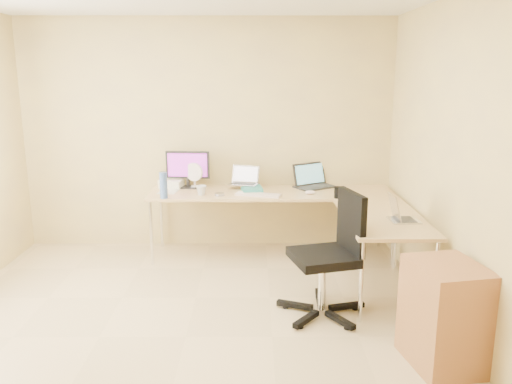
{
  "coord_description": "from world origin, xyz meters",
  "views": [
    {
      "loc": [
        0.54,
        -3.68,
        2.02
      ],
      "look_at": [
        0.55,
        1.1,
        0.9
      ],
      "focal_mm": 36.57,
      "sensor_mm": 36.0,
      "label": 1
    }
  ],
  "objects_px": {
    "desk_return": "(381,255)",
    "cabinet": "(444,316)",
    "desk_fan": "(195,176)",
    "water_bottle": "(164,185)",
    "desk_main": "(272,224)",
    "laptop_black": "(315,176)",
    "mug": "(201,190)",
    "laptop_center": "(244,176)",
    "laptop_return": "(405,210)",
    "monitor": "(188,169)",
    "keyboard": "(258,195)",
    "office_chair": "(323,258)"
  },
  "relations": [
    {
      "from": "laptop_black",
      "to": "mug",
      "type": "xyz_separation_m",
      "value": [
        -1.24,
        -0.36,
        -0.08
      ]
    },
    {
      "from": "laptop_black",
      "to": "desk_fan",
      "type": "distance_m",
      "value": 1.35
    },
    {
      "from": "monitor",
      "to": "office_chair",
      "type": "relative_size",
      "value": 0.46
    },
    {
      "from": "laptop_black",
      "to": "cabinet",
      "type": "height_order",
      "value": "laptop_black"
    },
    {
      "from": "laptop_black",
      "to": "mug",
      "type": "bearing_deg",
      "value": 164.78
    },
    {
      "from": "office_chair",
      "to": "desk_return",
      "type": "bearing_deg",
      "value": 22.3
    },
    {
      "from": "monitor",
      "to": "cabinet",
      "type": "xyz_separation_m",
      "value": [
        2.06,
        -2.43,
        -0.58
      ]
    },
    {
      "from": "water_bottle",
      "to": "desk_fan",
      "type": "height_order",
      "value": "water_bottle"
    },
    {
      "from": "laptop_center",
      "to": "keyboard",
      "type": "relative_size",
      "value": 0.65
    },
    {
      "from": "desk_fan",
      "to": "water_bottle",
      "type": "bearing_deg",
      "value": -93.2
    },
    {
      "from": "laptop_center",
      "to": "office_chair",
      "type": "relative_size",
      "value": 0.29
    },
    {
      "from": "desk_fan",
      "to": "laptop_center",
      "type": "bearing_deg",
      "value": 18.17
    },
    {
      "from": "desk_return",
      "to": "laptop_return",
      "type": "height_order",
      "value": "laptop_return"
    },
    {
      "from": "laptop_center",
      "to": "keyboard",
      "type": "xyz_separation_m",
      "value": [
        0.16,
        -0.33,
        -0.14
      ]
    },
    {
      "from": "desk_main",
      "to": "cabinet",
      "type": "height_order",
      "value": "cabinet"
    },
    {
      "from": "water_bottle",
      "to": "office_chair",
      "type": "xyz_separation_m",
      "value": [
        1.5,
        -1.16,
        -0.37
      ]
    },
    {
      "from": "desk_main",
      "to": "office_chair",
      "type": "height_order",
      "value": "office_chair"
    },
    {
      "from": "desk_return",
      "to": "monitor",
      "type": "xyz_separation_m",
      "value": [
        -1.91,
        1.2,
        0.57
      ]
    },
    {
      "from": "laptop_center",
      "to": "office_chair",
      "type": "xyz_separation_m",
      "value": [
        0.69,
        -1.59,
        -0.38
      ]
    },
    {
      "from": "keyboard",
      "to": "water_bottle",
      "type": "height_order",
      "value": "water_bottle"
    },
    {
      "from": "laptop_black",
      "to": "desk_fan",
      "type": "relative_size",
      "value": 1.64
    },
    {
      "from": "laptop_center",
      "to": "laptop_return",
      "type": "distance_m",
      "value": 1.92
    },
    {
      "from": "water_bottle",
      "to": "office_chair",
      "type": "distance_m",
      "value": 1.93
    },
    {
      "from": "water_bottle",
      "to": "laptop_return",
      "type": "height_order",
      "value": "water_bottle"
    },
    {
      "from": "keyboard",
      "to": "laptop_return",
      "type": "distance_m",
      "value": 1.59
    },
    {
      "from": "laptop_return",
      "to": "office_chair",
      "type": "height_order",
      "value": "office_chair"
    },
    {
      "from": "desk_fan",
      "to": "keyboard",
      "type": "bearing_deg",
      "value": -3.96
    },
    {
      "from": "cabinet",
      "to": "water_bottle",
      "type": "bearing_deg",
      "value": 128.55
    },
    {
      "from": "desk_return",
      "to": "desk_fan",
      "type": "distance_m",
      "value": 2.25
    },
    {
      "from": "laptop_black",
      "to": "office_chair",
      "type": "distance_m",
      "value": 1.7
    },
    {
      "from": "desk_return",
      "to": "cabinet",
      "type": "height_order",
      "value": "cabinet"
    },
    {
      "from": "water_bottle",
      "to": "desk_fan",
      "type": "bearing_deg",
      "value": 61.87
    },
    {
      "from": "desk_main",
      "to": "laptop_center",
      "type": "relative_size",
      "value": 8.47
    },
    {
      "from": "desk_return",
      "to": "cabinet",
      "type": "xyz_separation_m",
      "value": [
        0.15,
        -1.23,
        -0.01
      ]
    },
    {
      "from": "desk_main",
      "to": "mug",
      "type": "height_order",
      "value": "mug"
    },
    {
      "from": "desk_main",
      "to": "laptop_black",
      "type": "xyz_separation_m",
      "value": [
        0.49,
        0.2,
        0.5
      ]
    },
    {
      "from": "monitor",
      "to": "water_bottle",
      "type": "height_order",
      "value": "monitor"
    },
    {
      "from": "monitor",
      "to": "desk_return",
      "type": "bearing_deg",
      "value": -27.55
    },
    {
      "from": "desk_return",
      "to": "laptop_black",
      "type": "distance_m",
      "value": 1.39
    },
    {
      "from": "desk_main",
      "to": "laptop_black",
      "type": "height_order",
      "value": "laptop_black"
    },
    {
      "from": "mug",
      "to": "office_chair",
      "type": "xyz_separation_m",
      "value": [
        1.13,
        -1.3,
        -0.28
      ]
    },
    {
      "from": "desk_return",
      "to": "laptop_center",
      "type": "bearing_deg",
      "value": 138.53
    },
    {
      "from": "laptop_center",
      "to": "laptop_black",
      "type": "height_order",
      "value": "laptop_black"
    },
    {
      "from": "water_bottle",
      "to": "desk_fan",
      "type": "distance_m",
      "value": 0.56
    },
    {
      "from": "mug",
      "to": "desk_fan",
      "type": "xyz_separation_m",
      "value": [
        -0.11,
        0.36,
        0.08
      ]
    },
    {
      "from": "desk_fan",
      "to": "cabinet",
      "type": "xyz_separation_m",
      "value": [
        1.99,
        -2.43,
        -0.5
      ]
    },
    {
      "from": "desk_main",
      "to": "desk_return",
      "type": "bearing_deg",
      "value": -45.73
    },
    {
      "from": "desk_main",
      "to": "desk_fan",
      "type": "height_order",
      "value": "desk_fan"
    },
    {
      "from": "desk_main",
      "to": "monitor",
      "type": "height_order",
      "value": "monitor"
    },
    {
      "from": "laptop_center",
      "to": "laptop_return",
      "type": "relative_size",
      "value": 1.07
    }
  ]
}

